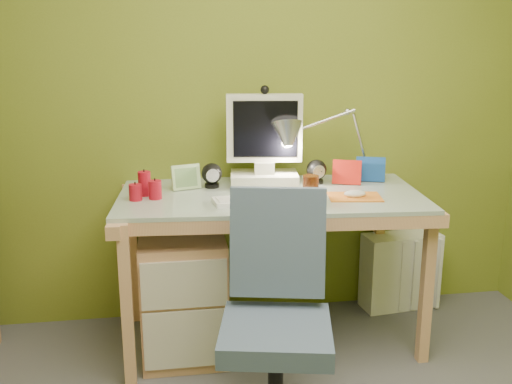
{
  "coord_description": "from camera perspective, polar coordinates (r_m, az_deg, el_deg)",
  "views": [
    {
      "loc": [
        -0.4,
        -1.53,
        1.53
      ],
      "look_at": [
        0.0,
        1.0,
        0.85
      ],
      "focal_mm": 42.0,
      "sensor_mm": 36.0,
      "label": 1
    }
  ],
  "objects": [
    {
      "name": "wall_back",
      "position": [
        3.17,
        -1.69,
        8.88
      ],
      "size": [
        3.2,
        0.01,
        2.4
      ],
      "primitive_type": "cube",
      "color": "olive",
      "rests_on": "floor"
    },
    {
      "name": "desk",
      "position": [
        3.03,
        1.33,
        -7.26
      ],
      "size": [
        1.51,
        0.83,
        0.78
      ],
      "primitive_type": null,
      "rotation": [
        0.0,
        0.0,
        -0.07
      ],
      "color": "tan",
      "rests_on": "floor"
    },
    {
      "name": "monitor",
      "position": [
        3.03,
        0.79,
        5.1
      ],
      "size": [
        0.37,
        0.24,
        0.47
      ],
      "primitive_type": null,
      "rotation": [
        0.0,
        0.0,
        -0.12
      ],
      "color": "silver",
      "rests_on": "desk"
    },
    {
      "name": "speaker_left",
      "position": [
        3.01,
        -4.23,
        1.61
      ],
      "size": [
        0.12,
        0.12,
        0.12
      ],
      "primitive_type": null,
      "rotation": [
        0.0,
        0.0,
        0.18
      ],
      "color": "black",
      "rests_on": "desk"
    },
    {
      "name": "speaker_right",
      "position": [
        3.1,
        5.78,
        1.96
      ],
      "size": [
        0.13,
        0.13,
        0.12
      ],
      "primitive_type": null,
      "rotation": [
        0.0,
        0.0,
        0.23
      ],
      "color": "black",
      "rests_on": "desk"
    },
    {
      "name": "keyboard",
      "position": [
        2.75,
        0.25,
        -0.7
      ],
      "size": [
        0.43,
        0.18,
        0.02
      ],
      "primitive_type": "cube",
      "rotation": [
        0.0,
        0.0,
        0.12
      ],
      "color": "white",
      "rests_on": "desk"
    },
    {
      "name": "mousepad",
      "position": [
        2.86,
        9.38,
        -0.46
      ],
      "size": [
        0.27,
        0.21,
        0.01
      ],
      "primitive_type": "cube",
      "rotation": [
        0.0,
        0.0,
        -0.15
      ],
      "color": "orange",
      "rests_on": "desk"
    },
    {
      "name": "mouse",
      "position": [
        2.86,
        9.4,
        -0.17
      ],
      "size": [
        0.11,
        0.07,
        0.04
      ],
      "primitive_type": "ellipsoid",
      "rotation": [
        0.0,
        0.0,
        0.01
      ],
      "color": "white",
      "rests_on": "mousepad"
    },
    {
      "name": "amber_tumbler",
      "position": [
        2.85,
        5.23,
        0.59
      ],
      "size": [
        0.09,
        0.09,
        0.1
      ],
      "primitive_type": "cylinder",
      "rotation": [
        0.0,
        0.0,
        -0.26
      ],
      "color": "maroon",
      "rests_on": "desk"
    },
    {
      "name": "candle_cluster",
      "position": [
        2.86,
        -10.59,
        0.6
      ],
      "size": [
        0.18,
        0.17,
        0.12
      ],
      "primitive_type": null,
      "rotation": [
        0.0,
        0.0,
        0.24
      ],
      "color": "#AF0F21",
      "rests_on": "desk"
    },
    {
      "name": "photo_frame_red",
      "position": [
        3.1,
        8.65,
        1.88
      ],
      "size": [
        0.14,
        0.07,
        0.13
      ],
      "primitive_type": "cube",
      "rotation": [
        0.0,
        0.0,
        -0.37
      ],
      "color": "red",
      "rests_on": "desk"
    },
    {
      "name": "photo_frame_blue",
      "position": [
        3.18,
        10.85,
        2.15
      ],
      "size": [
        0.15,
        0.07,
        0.13
      ],
      "primitive_type": "cube",
      "rotation": [
        0.0,
        0.0,
        -0.32
      ],
      "color": "#16469C",
      "rests_on": "desk"
    },
    {
      "name": "photo_frame_green",
      "position": [
        2.98,
        -6.69,
        1.42
      ],
      "size": [
        0.14,
        0.06,
        0.12
      ],
      "primitive_type": "cube",
      "rotation": [
        0.0,
        0.0,
        0.28
      ],
      "color": "#B5DB96",
      "rests_on": "desk"
    },
    {
      "name": "desk_lamp",
      "position": [
        3.12,
        9.0,
        6.0
      ],
      "size": [
        0.52,
        0.23,
        0.56
      ],
      "primitive_type": null,
      "rotation": [
        0.0,
        0.0,
        -0.01
      ],
      "color": "silver",
      "rests_on": "desk"
    },
    {
      "name": "task_chair",
      "position": [
        2.33,
        1.91,
        -13.29
      ],
      "size": [
        0.56,
        0.56,
        0.86
      ],
      "primitive_type": null,
      "rotation": [
        0.0,
        0.0,
        -0.21
      ],
      "color": "#445570",
      "rests_on": "floor"
    },
    {
      "name": "radiator",
      "position": [
        3.55,
        13.58,
        -7.28
      ],
      "size": [
        0.45,
        0.23,
        0.43
      ],
      "primitive_type": "cube",
      "rotation": [
        0.0,
        0.0,
        0.12
      ],
      "color": "white",
      "rests_on": "floor"
    }
  ]
}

